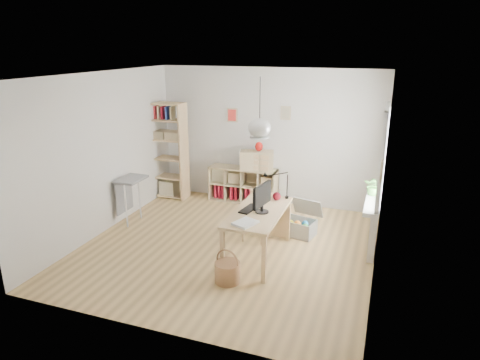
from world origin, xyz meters
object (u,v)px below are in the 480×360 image
(cube_shelf, at_px, (243,187))
(drawer_chest, at_px, (257,160))
(tall_bookshelf, at_px, (167,147))
(storage_chest, at_px, (301,224))
(monitor, at_px, (262,197))
(desk, at_px, (258,217))
(chair, at_px, (258,213))

(cube_shelf, height_order, drawer_chest, drawer_chest)
(tall_bookshelf, bearing_deg, storage_chest, -16.95)
(monitor, bearing_deg, tall_bookshelf, 153.34)
(monitor, bearing_deg, desk, 163.71)
(storage_chest, bearing_deg, monitor, -96.86)
(desk, relative_size, drawer_chest, 2.27)
(tall_bookshelf, distance_m, drawer_chest, 1.90)
(monitor, relative_size, drawer_chest, 0.76)
(storage_chest, bearing_deg, cube_shelf, 153.61)
(tall_bookshelf, height_order, chair, tall_bookshelf)
(desk, height_order, monitor, monitor)
(tall_bookshelf, xyz_separation_m, drawer_chest, (1.87, 0.24, -0.18))
(monitor, bearing_deg, storage_chest, 80.26)
(monitor, height_order, drawer_chest, monitor)
(chair, bearing_deg, cube_shelf, 123.68)
(desk, xyz_separation_m, chair, (-0.19, 0.62, -0.20))
(cube_shelf, xyz_separation_m, monitor, (1.08, -2.26, 0.70))
(chair, height_order, monitor, monitor)
(storage_chest, bearing_deg, tall_bookshelf, 176.06)
(cube_shelf, relative_size, monitor, 2.80)
(chair, height_order, storage_chest, chair)
(cube_shelf, xyz_separation_m, drawer_chest, (0.31, -0.04, 0.61))
(drawer_chest, bearing_deg, cube_shelf, 156.70)
(desk, bearing_deg, storage_chest, 66.56)
(cube_shelf, xyz_separation_m, storage_chest, (1.47, -1.20, -0.11))
(desk, bearing_deg, cube_shelf, 114.61)
(desk, distance_m, monitor, 0.35)
(chair, xyz_separation_m, monitor, (0.25, -0.65, 0.54))
(cube_shelf, height_order, chair, chair)
(desk, height_order, chair, chair)
(desk, bearing_deg, tall_bookshelf, 142.99)
(tall_bookshelf, height_order, storage_chest, tall_bookshelf)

